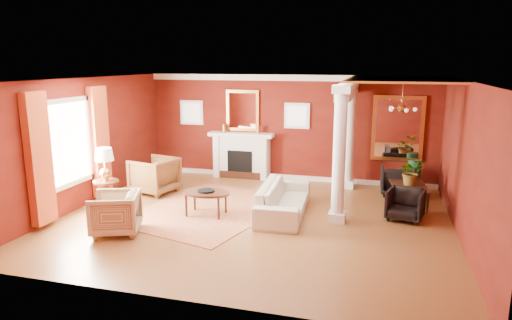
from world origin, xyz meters
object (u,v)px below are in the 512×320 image
(armchair_leopard, at_px, (154,174))
(dining_table, at_px, (409,188))
(sofa, at_px, (284,194))
(side_table, at_px, (105,169))
(armchair_stripe, at_px, (115,211))
(coffee_table, at_px, (206,194))

(armchair_leopard, relative_size, dining_table, 0.72)
(sofa, bearing_deg, side_table, 96.30)
(armchair_leopard, relative_size, side_table, 0.72)
(armchair_stripe, bearing_deg, coffee_table, 117.54)
(armchair_stripe, relative_size, side_table, 0.64)
(side_table, xyz_separation_m, dining_table, (6.56, 2.13, -0.54))
(armchair_leopard, xyz_separation_m, side_table, (-0.43, -1.44, 0.42))
(coffee_table, bearing_deg, sofa, 16.90)
(side_table, bearing_deg, coffee_table, 4.35)
(sofa, relative_size, armchair_stripe, 2.61)
(armchair_leopard, height_order, armchair_stripe, armchair_leopard)
(armchair_stripe, distance_m, dining_table, 6.49)
(sofa, height_order, side_table, side_table)
(side_table, bearing_deg, sofa, 9.60)
(armchair_leopard, bearing_deg, dining_table, 110.38)
(sofa, xyz_separation_m, coffee_table, (-1.60, -0.49, 0.02))
(armchair_stripe, bearing_deg, armchair_leopard, 171.56)
(armchair_stripe, bearing_deg, side_table, -162.02)
(coffee_table, xyz_separation_m, dining_table, (4.24, 1.95, -0.09))
(armchair_stripe, xyz_separation_m, side_table, (-1.02, 1.27, 0.48))
(armchair_leopard, xyz_separation_m, coffee_table, (1.88, -1.27, -0.02))
(side_table, bearing_deg, armchair_leopard, 73.44)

